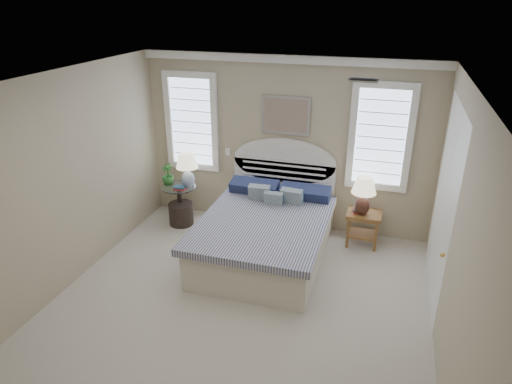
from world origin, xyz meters
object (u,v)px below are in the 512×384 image
(bed, at_px, (267,231))
(floor_pot, at_px, (181,214))
(lamp_left, at_px, (187,166))
(nightstand_right, at_px, (363,222))
(side_table_left, at_px, (180,200))
(lamp_right, at_px, (364,192))

(bed, bearing_deg, floor_pot, 162.15)
(lamp_left, bearing_deg, bed, -22.83)
(nightstand_right, bearing_deg, floor_pot, -176.52)
(lamp_left, bearing_deg, floor_pot, -133.78)
(side_table_left, distance_m, lamp_left, 0.61)
(bed, bearing_deg, side_table_left, 160.26)
(nightstand_right, relative_size, lamp_left, 0.92)
(side_table_left, bearing_deg, floor_pot, -57.64)
(bed, height_order, nightstand_right, bed)
(bed, relative_size, lamp_right, 3.90)
(lamp_left, bearing_deg, nightstand_right, 1.30)
(side_table_left, relative_size, nightstand_right, 1.19)
(nightstand_right, bearing_deg, lamp_right, -132.35)
(bed, xyz_separation_m, nightstand_right, (1.30, 0.69, 0.00))
(side_table_left, bearing_deg, bed, -19.74)
(side_table_left, relative_size, floor_pot, 1.59)
(side_table_left, height_order, nightstand_right, side_table_left)
(bed, bearing_deg, nightstand_right, 28.03)
(bed, relative_size, side_table_left, 3.61)
(bed, distance_m, floor_pot, 1.69)
(nightstand_right, relative_size, lamp_right, 0.91)
(side_table_left, distance_m, lamp_right, 2.95)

